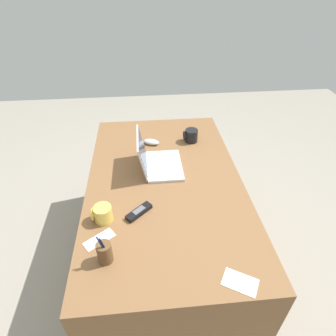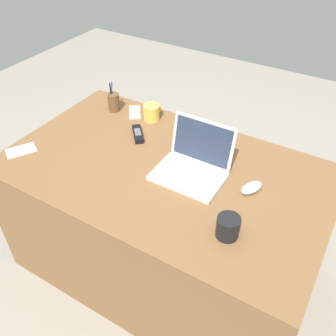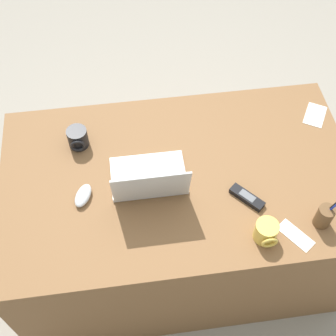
{
  "view_description": "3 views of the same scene",
  "coord_description": "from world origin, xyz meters",
  "px_view_note": "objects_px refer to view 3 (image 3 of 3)",
  "views": [
    {
      "loc": [
        -1.28,
        0.1,
        1.8
      ],
      "look_at": [
        0.06,
        -0.02,
        0.78
      ],
      "focal_mm": 30.14,
      "sensor_mm": 36.0,
      "label": 1
    },
    {
      "loc": [
        0.71,
        -1.14,
        1.83
      ],
      "look_at": [
        0.05,
        -0.04,
        0.78
      ],
      "focal_mm": 39.62,
      "sensor_mm": 36.0,
      "label": 2
    },
    {
      "loc": [
        0.19,
        1.08,
        2.33
      ],
      "look_at": [
        0.05,
        0.01,
        0.81
      ],
      "focal_mm": 48.68,
      "sensor_mm": 36.0,
      "label": 3
    }
  ],
  "objects_px": {
    "laptop": "(149,179)",
    "pen_holder": "(324,216)",
    "cordless_phone": "(247,197)",
    "coffee_mug_white": "(266,232)",
    "computer_mouse": "(83,196)",
    "coffee_mug_tall": "(78,138)"
  },
  "relations": [
    {
      "from": "cordless_phone",
      "to": "pen_holder",
      "type": "relative_size",
      "value": 0.84
    },
    {
      "from": "laptop",
      "to": "computer_mouse",
      "type": "relative_size",
      "value": 2.78
    },
    {
      "from": "laptop",
      "to": "cordless_phone",
      "type": "relative_size",
      "value": 2.21
    },
    {
      "from": "coffee_mug_tall",
      "to": "pen_holder",
      "type": "height_order",
      "value": "pen_holder"
    },
    {
      "from": "coffee_mug_white",
      "to": "coffee_mug_tall",
      "type": "height_order",
      "value": "coffee_mug_tall"
    },
    {
      "from": "laptop",
      "to": "pen_holder",
      "type": "xyz_separation_m",
      "value": [
        -0.65,
        0.27,
        0.01
      ]
    },
    {
      "from": "laptop",
      "to": "cordless_phone",
      "type": "bearing_deg",
      "value": 162.86
    },
    {
      "from": "coffee_mug_white",
      "to": "coffee_mug_tall",
      "type": "xyz_separation_m",
      "value": [
        0.7,
        -0.56,
        0.0
      ]
    },
    {
      "from": "cordless_phone",
      "to": "pen_holder",
      "type": "height_order",
      "value": "pen_holder"
    },
    {
      "from": "computer_mouse",
      "to": "cordless_phone",
      "type": "height_order",
      "value": "computer_mouse"
    },
    {
      "from": "computer_mouse",
      "to": "coffee_mug_tall",
      "type": "height_order",
      "value": "coffee_mug_tall"
    },
    {
      "from": "computer_mouse",
      "to": "pen_holder",
      "type": "distance_m",
      "value": 0.96
    },
    {
      "from": "laptop",
      "to": "coffee_mug_white",
      "type": "bearing_deg",
      "value": 144.25
    },
    {
      "from": "laptop",
      "to": "pen_holder",
      "type": "bearing_deg",
      "value": 157.74
    },
    {
      "from": "computer_mouse",
      "to": "cordless_phone",
      "type": "bearing_deg",
      "value": -165.88
    },
    {
      "from": "pen_holder",
      "to": "coffee_mug_tall",
      "type": "bearing_deg",
      "value": -29.18
    },
    {
      "from": "laptop",
      "to": "computer_mouse",
      "type": "distance_m",
      "value": 0.28
    },
    {
      "from": "computer_mouse",
      "to": "coffee_mug_tall",
      "type": "relative_size",
      "value": 1.12
    },
    {
      "from": "coffee_mug_white",
      "to": "coffee_mug_tall",
      "type": "distance_m",
      "value": 0.9
    },
    {
      "from": "cordless_phone",
      "to": "coffee_mug_white",
      "type": "bearing_deg",
      "value": 98.67
    },
    {
      "from": "coffee_mug_white",
      "to": "cordless_phone",
      "type": "distance_m",
      "value": 0.18
    },
    {
      "from": "laptop",
      "to": "cordless_phone",
      "type": "height_order",
      "value": "laptop"
    }
  ]
}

